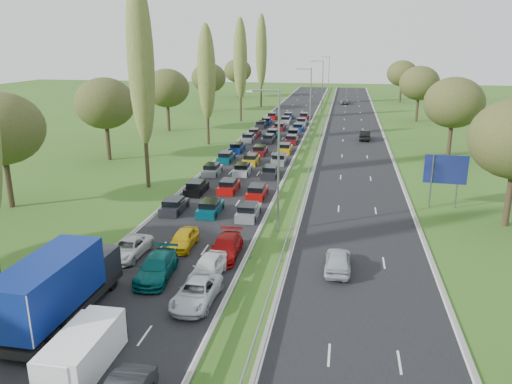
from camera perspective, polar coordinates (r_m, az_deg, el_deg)
The scene contains 22 objects.
ground at distance 78.12m, azimuth 6.18°, elevation 5.19°, with size 260.00×260.00×0.00m, color #31561B.
near_carriageway at distance 81.28m, azimuth 1.54°, elevation 5.73°, with size 10.50×215.00×0.04m, color black.
far_carriageway at distance 80.41m, azimuth 11.14°, elevation 5.30°, with size 10.50×215.00×0.04m, color black.
central_reservation at distance 80.46m, azimuth 6.33°, elevation 5.92°, with size 2.36×215.00×0.32m.
lamp_columns at distance 75.18m, azimuth 6.21°, elevation 9.38°, with size 0.18×140.18×12.00m.
poplar_row at distance 68.04m, azimuth -8.24°, elevation 13.96°, with size 2.80×127.80×22.44m.
woodland_left at distance 67.46m, azimuth -18.18°, elevation 9.28°, with size 8.00×166.00×11.10m.
woodland_right at distance 65.13m, azimuth 23.05°, elevation 8.56°, with size 8.00×153.00×11.10m.
traffic_queue_fill at distance 76.52m, azimuth 0.99°, elevation 5.38°, with size 9.12×67.28×0.80m.
near_car_2 at distance 38.60m, azimuth -14.39°, elevation -6.24°, with size 2.25×4.89×1.36m, color silver.
near_car_7 at distance 34.83m, azimuth -11.31°, elevation -8.45°, with size 2.13×5.23×1.52m, color #05504E.
near_car_8 at distance 39.43m, azimuth -8.29°, elevation -5.32°, with size 1.69×4.20×1.43m, color gold.
near_car_10 at distance 31.36m, azimuth -6.82°, elevation -11.34°, with size 2.28×4.94×1.37m, color silver.
near_car_11 at distance 37.50m, azimuth -3.50°, elevation -6.31°, with size 2.07×5.09×1.48m, color #9D090A.
near_car_12 at distance 34.37m, azimuth -5.48°, elevation -8.53°, with size 1.81×4.49×1.53m, color silver.
far_car_0 at distance 35.65m, azimuth 9.36°, elevation -7.72°, with size 1.81×4.50×1.53m, color #AEB2B8.
far_car_1 at distance 84.86m, azimuth 12.35°, elevation 6.38°, with size 1.69×4.85×1.60m, color black.
far_car_2 at distance 135.96m, azimuth 10.14°, elevation 10.17°, with size 2.23×4.84×1.35m, color slate.
blue_lorry at distance 30.90m, azimuth -21.53°, elevation -9.97°, with size 2.71×9.75×4.12m.
white_van_front at distance 26.89m, azimuth -19.54°, elevation -16.71°, with size 1.89×4.82×1.94m.
white_van_rear at distance 26.85m, azimuth -18.65°, elevation -16.53°, with size 2.00×5.09×2.05m.
direction_sign at distance 51.02m, azimuth 20.84°, elevation 2.17°, with size 4.00×0.33×5.20m.
Camera 1 is at (9.72, 3.58, 15.34)m, focal length 35.00 mm.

